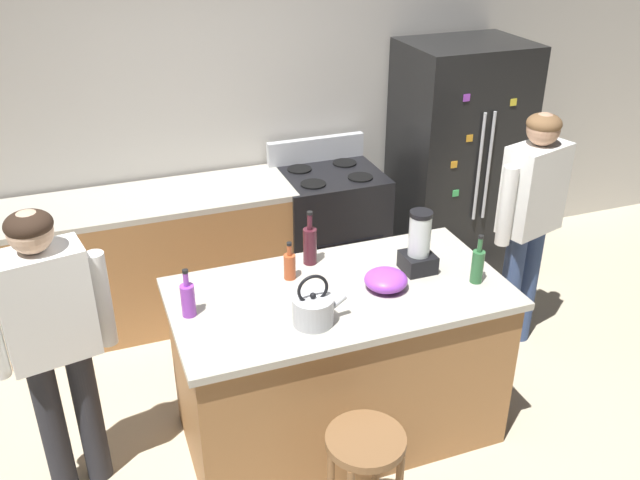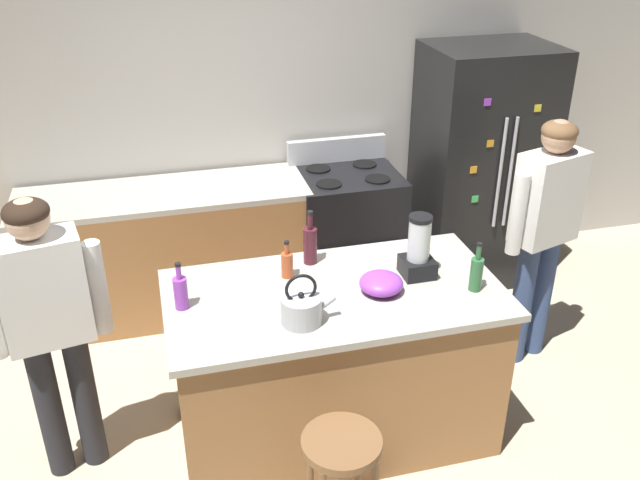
# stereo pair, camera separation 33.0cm
# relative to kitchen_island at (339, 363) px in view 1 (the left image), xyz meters

# --- Properties ---
(ground_plane) EXTENTS (14.00, 14.00, 0.00)m
(ground_plane) POSITION_rel_kitchen_island_xyz_m (0.00, 0.00, -0.48)
(ground_plane) COLOR beige
(back_wall) EXTENTS (8.00, 0.10, 2.70)m
(back_wall) POSITION_rel_kitchen_island_xyz_m (0.00, 1.95, 0.87)
(back_wall) COLOR #BCB7AD
(back_wall) RESTS_ON ground_plane
(kitchen_island) EXTENTS (1.76, 0.92, 0.95)m
(kitchen_island) POSITION_rel_kitchen_island_xyz_m (0.00, 0.00, 0.00)
(kitchen_island) COLOR #9E6B3D
(kitchen_island) RESTS_ON ground_plane
(back_counter_run) EXTENTS (2.00, 0.64, 0.95)m
(back_counter_run) POSITION_rel_kitchen_island_xyz_m (-0.80, 1.55, -0.00)
(back_counter_run) COLOR #9E6B3D
(back_counter_run) RESTS_ON ground_plane
(refrigerator) EXTENTS (0.90, 0.73, 1.83)m
(refrigerator) POSITION_rel_kitchen_island_xyz_m (1.58, 1.50, 0.44)
(refrigerator) COLOR black
(refrigerator) RESTS_ON ground_plane
(stove_range) EXTENTS (0.76, 0.65, 1.13)m
(stove_range) POSITION_rel_kitchen_island_xyz_m (0.52, 1.52, 0.01)
(stove_range) COLOR black
(stove_range) RESTS_ON ground_plane
(person_by_island_left) EXTENTS (0.60, 0.29, 1.59)m
(person_by_island_left) POSITION_rel_kitchen_island_xyz_m (-1.42, 0.11, 0.49)
(person_by_island_left) COLOR #26262B
(person_by_island_left) RESTS_ON ground_plane
(person_by_sink_right) EXTENTS (0.59, 0.33, 1.64)m
(person_by_sink_right) POSITION_rel_kitchen_island_xyz_m (1.45, 0.39, 0.52)
(person_by_sink_right) COLOR #384C7A
(person_by_sink_right) RESTS_ON ground_plane
(bar_stool) EXTENTS (0.36, 0.36, 0.68)m
(bar_stool) POSITION_rel_kitchen_island_xyz_m (-0.18, -0.77, 0.05)
(bar_stool) COLOR brown
(bar_stool) RESTS_ON ground_plane
(blender_appliance) EXTENTS (0.17, 0.17, 0.35)m
(blender_appliance) POSITION_rel_kitchen_island_xyz_m (0.48, 0.05, 0.62)
(blender_appliance) COLOR black
(blender_appliance) RESTS_ON kitchen_island
(bottle_soda) EXTENTS (0.07, 0.07, 0.26)m
(bottle_soda) POSITION_rel_kitchen_island_xyz_m (-0.78, 0.05, 0.57)
(bottle_soda) COLOR purple
(bottle_soda) RESTS_ON kitchen_island
(bottle_cooking_sauce) EXTENTS (0.06, 0.06, 0.22)m
(bottle_cooking_sauce) POSITION_rel_kitchen_island_xyz_m (-0.21, 0.21, 0.55)
(bottle_cooking_sauce) COLOR #B24C26
(bottle_cooking_sauce) RESTS_ON kitchen_island
(bottle_olive_oil) EXTENTS (0.07, 0.07, 0.28)m
(bottle_olive_oil) POSITION_rel_kitchen_island_xyz_m (0.71, -0.17, 0.57)
(bottle_olive_oil) COLOR #2D6638
(bottle_olive_oil) RESTS_ON kitchen_island
(bottle_wine) EXTENTS (0.08, 0.08, 0.32)m
(bottle_wine) POSITION_rel_kitchen_island_xyz_m (-0.05, 0.33, 0.59)
(bottle_wine) COLOR #471923
(bottle_wine) RESTS_ON kitchen_island
(mixing_bowl) EXTENTS (0.23, 0.23, 0.10)m
(mixing_bowl) POSITION_rel_kitchen_island_xyz_m (0.23, -0.06, 0.52)
(mixing_bowl) COLOR purple
(mixing_bowl) RESTS_ON kitchen_island
(tea_kettle) EXTENTS (0.28, 0.20, 0.27)m
(tea_kettle) POSITION_rel_kitchen_island_xyz_m (-0.23, -0.23, 0.55)
(tea_kettle) COLOR #B7BABF
(tea_kettle) RESTS_ON kitchen_island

